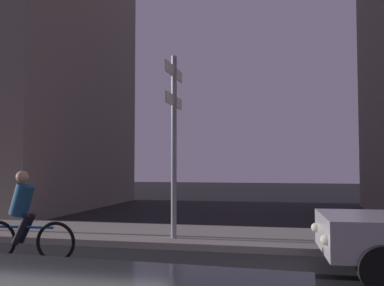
% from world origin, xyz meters
% --- Properties ---
extents(sidewalk_kerb, '(40.00, 2.77, 0.14)m').
position_xyz_m(sidewalk_kerb, '(0.00, 6.77, 0.07)').
color(sidewalk_kerb, gray).
rests_on(sidewalk_kerb, ground_plane).
extents(signpost, '(0.12, 1.38, 3.97)m').
position_xyz_m(signpost, '(-0.05, 6.01, 2.46)').
color(signpost, gray).
rests_on(signpost, sidewalk_kerb).
extents(cyclist, '(1.82, 0.35, 1.61)m').
position_xyz_m(cyclist, '(-2.21, 3.80, 0.75)').
color(cyclist, black).
rests_on(cyclist, ground_plane).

